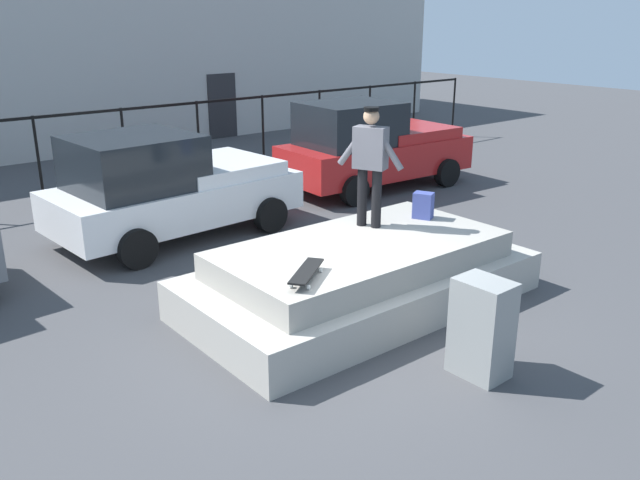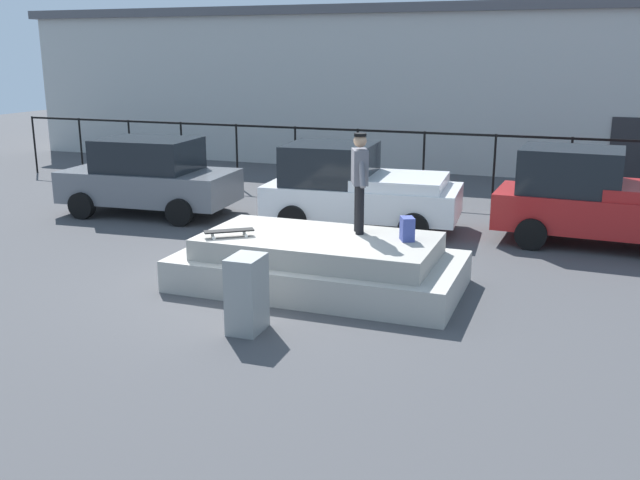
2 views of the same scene
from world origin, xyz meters
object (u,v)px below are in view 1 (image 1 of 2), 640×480
Objects in this scene: skateboard at (306,272)px; car_white_pickup_mid at (167,186)px; backpack at (423,205)px; utility_box at (482,328)px; car_red_pickup_far at (371,146)px; skateboarder at (370,158)px.

car_white_pickup_mid reaches higher than skateboard.
backpack is 3.05m from utility_box.
car_red_pickup_far reaches higher than backpack.
skateboarder is 0.38× the size of car_red_pickup_far.
car_red_pickup_far is at bearing 41.29° from skateboard.
utility_box is (-1.72, -2.46, -0.53)m from backpack.
skateboarder is 2.37m from skateboard.
skateboard is at bearing -138.71° from car_red_pickup_far.
skateboard is 0.18× the size of car_white_pickup_mid.
backpack is at bearing -61.83° from car_white_pickup_mid.
utility_box is at bearing -124.85° from car_red_pickup_far.
skateboarder is at bearing 28.10° from skateboard.
skateboarder is 4.34× the size of backpack.
skateboard is 2.95m from backpack.
skateboard is 2.01× the size of backpack.
car_white_pickup_mid is (0.68, 4.83, -0.06)m from skateboard.
backpack is at bearing -13.94° from skateboarder.
car_white_pickup_mid is at bearing 81.96° from skateboard.
car_white_pickup_mid is at bearing 2.24° from backpack.
car_white_pickup_mid is at bearing 92.51° from utility_box.
car_red_pickup_far is at bearing -60.75° from backpack.
skateboarder reaches higher than car_red_pickup_far.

